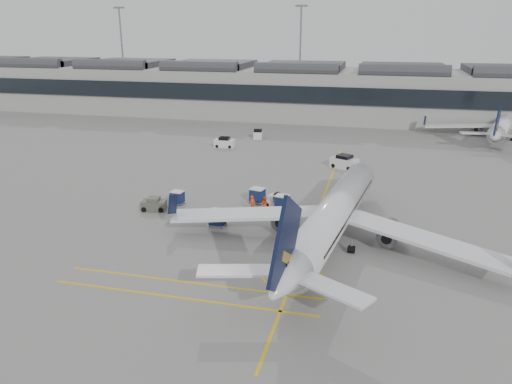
% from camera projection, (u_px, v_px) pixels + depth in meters
% --- Properties ---
extents(ground, '(220.00, 220.00, 0.00)m').
position_uv_depth(ground, '(209.00, 234.00, 50.99)').
color(ground, gray).
rests_on(ground, ground).
extents(terminal, '(200.00, 20.45, 12.40)m').
position_uv_depth(terminal, '(311.00, 91.00, 115.28)').
color(terminal, '#9E9E99').
rests_on(terminal, ground).
extents(light_masts, '(113.00, 0.60, 25.45)m').
position_uv_depth(light_masts, '(313.00, 51.00, 126.00)').
color(light_masts, slate).
rests_on(light_masts, ground).
extents(apron_markings, '(0.25, 60.00, 0.01)m').
position_uv_depth(apron_markings, '(319.00, 210.00, 57.88)').
color(apron_markings, gold).
rests_on(apron_markings, ground).
extents(airliner_main, '(32.56, 35.79, 9.54)m').
position_uv_depth(airliner_main, '(333.00, 216.00, 48.19)').
color(airliner_main, silver).
rests_on(airliner_main, ground).
extents(airliner_far, '(27.32, 30.28, 8.28)m').
position_uv_depth(airliner_far, '(503.00, 126.00, 94.42)').
color(airliner_far, silver).
rests_on(airliner_far, ground).
extents(belt_loader, '(4.30, 2.65, 1.71)m').
position_uv_depth(belt_loader, '(279.00, 203.00, 58.60)').
color(belt_loader, silver).
rests_on(belt_loader, ground).
extents(baggage_cart_a, '(1.85, 1.61, 1.73)m').
position_uv_depth(baggage_cart_a, '(282.00, 202.00, 57.67)').
color(baggage_cart_a, gray).
rests_on(baggage_cart_a, ground).
extents(baggage_cart_b, '(2.01, 1.78, 1.83)m').
position_uv_depth(baggage_cart_b, '(257.00, 195.00, 59.87)').
color(baggage_cart_b, gray).
rests_on(baggage_cart_b, ground).
extents(baggage_cart_c, '(1.83, 1.56, 1.80)m').
position_uv_depth(baggage_cart_c, '(218.00, 217.00, 52.85)').
color(baggage_cart_c, gray).
rests_on(baggage_cart_c, ground).
extents(baggage_cart_d, '(1.65, 1.41, 1.61)m').
position_uv_depth(baggage_cart_d, '(177.00, 197.00, 59.48)').
color(baggage_cart_d, gray).
rests_on(baggage_cart_d, ground).
extents(ramp_agent_a, '(0.76, 0.87, 2.00)m').
position_uv_depth(ramp_agent_a, '(252.00, 204.00, 56.74)').
color(ramp_agent_a, '#F5420C').
rests_on(ramp_agent_a, ground).
extents(ramp_agent_b, '(0.88, 0.71, 1.74)m').
position_uv_depth(ramp_agent_b, '(264.00, 204.00, 57.13)').
color(ramp_agent_b, '#F6500C').
rests_on(ramp_agent_b, ground).
extents(pushback_tug, '(3.00, 2.13, 1.54)m').
position_uv_depth(pushback_tug, '(154.00, 204.00, 57.57)').
color(pushback_tug, '#4D4E42').
rests_on(pushback_tug, ground).
extents(safety_cone_nose, '(0.41, 0.41, 0.57)m').
position_uv_depth(safety_cone_nose, '(348.00, 188.00, 64.90)').
color(safety_cone_nose, '#F24C0A').
rests_on(safety_cone_nose, ground).
extents(safety_cone_engine, '(0.37, 0.37, 0.52)m').
position_uv_depth(safety_cone_engine, '(363.00, 226.00, 52.42)').
color(safety_cone_engine, '#F24C0A').
rests_on(safety_cone_engine, ground).
extents(service_van_left, '(3.53, 1.83, 1.79)m').
position_uv_depth(service_van_left, '(225.00, 143.00, 87.83)').
color(service_van_left, silver).
rests_on(service_van_left, ground).
extents(service_van_mid, '(2.23, 3.51, 1.67)m').
position_uv_depth(service_van_mid, '(258.00, 134.00, 95.03)').
color(service_van_mid, silver).
rests_on(service_van_mid, ground).
extents(service_van_right, '(4.42, 3.53, 2.03)m').
position_uv_depth(service_van_right, '(344.00, 162.00, 74.73)').
color(service_van_right, silver).
rests_on(service_van_right, ground).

